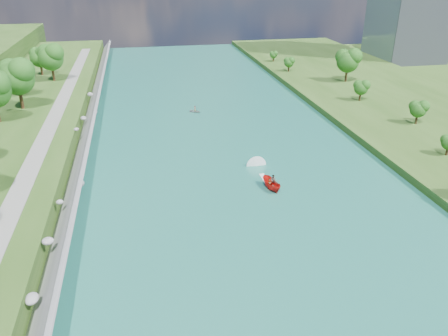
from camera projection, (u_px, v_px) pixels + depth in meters
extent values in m
plane|color=#2D5119|center=(252.00, 211.00, 63.74)|extent=(260.00, 260.00, 0.00)
cube|color=#196255|center=(225.00, 156.00, 81.45)|extent=(55.00, 240.00, 0.10)
cube|color=slate|center=(80.00, 159.00, 76.08)|extent=(3.54, 236.00, 4.05)
ellipsoid|color=gray|center=(32.00, 299.00, 43.26)|extent=(1.37, 1.77, 0.86)
ellipsoid|color=gray|center=(48.00, 241.00, 51.00)|extent=(1.38, 1.29, 0.85)
ellipsoid|color=gray|center=(60.00, 202.00, 59.71)|extent=(0.98, 0.95, 0.64)
ellipsoid|color=gray|center=(79.00, 183.00, 68.07)|extent=(1.71, 1.67, 1.27)
ellipsoid|color=gray|center=(84.00, 159.00, 77.42)|extent=(1.20, 1.25, 0.70)
ellipsoid|color=gray|center=(76.00, 129.00, 84.41)|extent=(1.00, 1.22, 0.56)
ellipsoid|color=gray|center=(84.00, 118.00, 92.37)|extent=(1.22, 1.41, 0.87)
ellipsoid|color=gray|center=(94.00, 112.00, 102.87)|extent=(1.26, 1.59, 0.75)
ellipsoid|color=gray|center=(90.00, 94.00, 107.86)|extent=(1.33, 1.07, 1.05)
cube|color=gray|center=(38.00, 153.00, 74.14)|extent=(3.00, 200.00, 0.10)
ellipsoid|color=#1A4D14|center=(17.00, 79.00, 93.91)|extent=(7.87, 7.87, 13.11)
ellipsoid|color=#1A4D14|center=(17.00, 76.00, 103.58)|extent=(5.86, 5.86, 9.76)
ellipsoid|color=#1A4D14|center=(51.00, 59.00, 116.76)|extent=(7.07, 7.07, 11.78)
ellipsoid|color=#1A4D14|center=(40.00, 58.00, 123.26)|extent=(5.66, 5.66, 9.43)
ellipsoid|color=#1A4D14|center=(418.00, 110.00, 92.19)|extent=(3.67, 3.67, 6.12)
ellipsoid|color=#1A4D14|center=(361.00, 88.00, 107.87)|extent=(3.69, 3.69, 6.15)
ellipsoid|color=#1A4D14|center=(348.00, 62.00, 124.04)|extent=(6.70, 6.70, 11.17)
ellipsoid|color=#1A4D14|center=(289.00, 63.00, 137.21)|extent=(3.20, 3.20, 5.34)
ellipsoid|color=#1A4D14|center=(273.00, 55.00, 151.16)|extent=(2.57, 2.57, 4.28)
imported|color=red|center=(271.00, 184.00, 69.31)|extent=(2.65, 4.80, 1.75)
imported|color=#66605B|center=(270.00, 183.00, 68.75)|extent=(0.64, 0.45, 1.69)
imported|color=#66605B|center=(273.00, 180.00, 69.68)|extent=(1.08, 0.98, 1.79)
cube|color=white|center=(266.00, 180.00, 72.33)|extent=(0.90, 5.00, 0.06)
imported|color=gray|center=(195.00, 111.00, 105.17)|extent=(3.46, 3.33, 0.58)
imported|color=#66605B|center=(195.00, 109.00, 104.92)|extent=(0.66, 0.46, 1.28)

